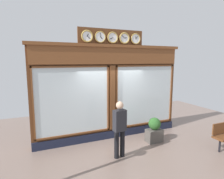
# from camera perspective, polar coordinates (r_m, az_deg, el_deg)

# --- Properties ---
(shop_facade) EXTENTS (5.63, 0.42, 3.91)m
(shop_facade) POSITION_cam_1_polar(r_m,az_deg,el_deg) (6.90, -0.41, -0.53)
(shop_facade) COLOR #5B3319
(shop_facade) RESTS_ON ground_plane
(pedestrian) EXTENTS (0.38, 0.26, 1.69)m
(pedestrian) POSITION_cam_1_polar(r_m,az_deg,el_deg) (5.59, 2.31, -11.24)
(pedestrian) COLOR black
(pedestrian) RESTS_ON ground_plane
(planter_box) EXTENTS (0.56, 0.36, 0.44)m
(planter_box) POSITION_cam_1_polar(r_m,az_deg,el_deg) (7.03, 12.58, -13.38)
(planter_box) COLOR #4C4742
(planter_box) RESTS_ON ground_plane
(planter_shrub) EXTENTS (0.43, 0.43, 0.43)m
(planter_shrub) POSITION_cam_1_polar(r_m,az_deg,el_deg) (6.88, 12.70, -10.02)
(planter_shrub) COLOR #285623
(planter_shrub) RESTS_ON planter_box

